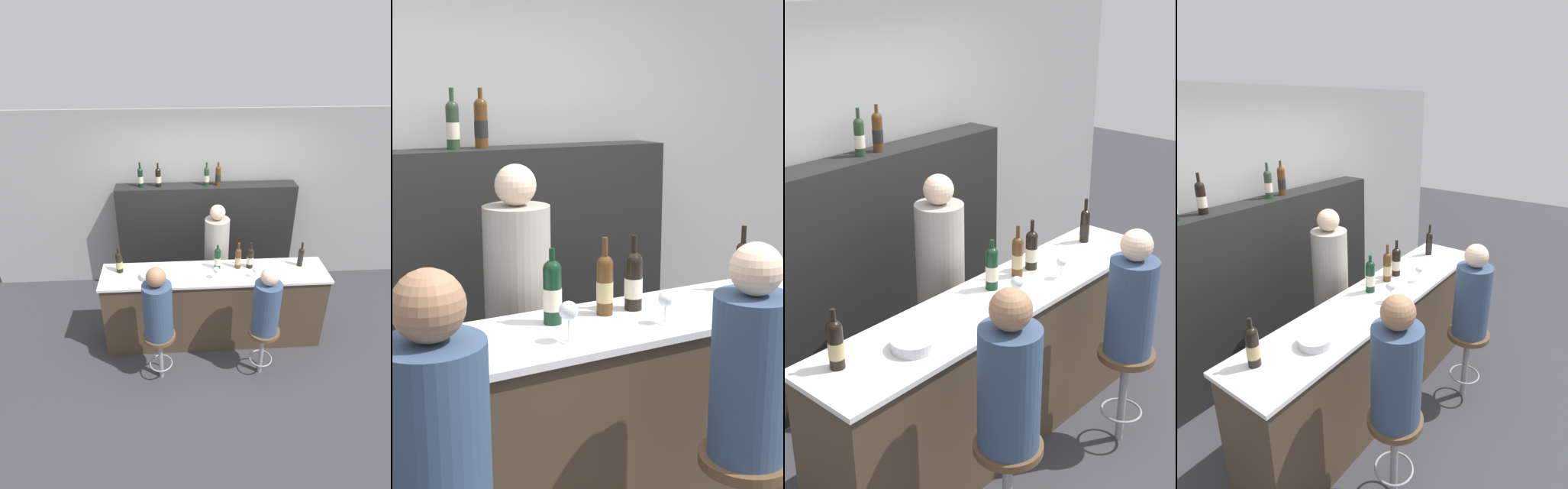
{
  "view_description": "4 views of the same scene",
  "coord_description": "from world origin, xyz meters",
  "views": [
    {
      "loc": [
        -0.46,
        -3.45,
        3.48
      ],
      "look_at": [
        -0.23,
        0.17,
        1.44
      ],
      "focal_mm": 28.0,
      "sensor_mm": 36.0,
      "label": 1
    },
    {
      "loc": [
        -1.1,
        -2.05,
        1.93
      ],
      "look_at": [
        0.19,
        0.33,
        1.32
      ],
      "focal_mm": 50.0,
      "sensor_mm": 36.0,
      "label": 2
    },
    {
      "loc": [
        -2.77,
        -2.03,
        2.81
      ],
      "look_at": [
        -0.09,
        0.33,
        1.33
      ],
      "focal_mm": 50.0,
      "sensor_mm": 36.0,
      "label": 3
    },
    {
      "loc": [
        -2.2,
        -1.31,
        2.46
      ],
      "look_at": [
        0.04,
        0.33,
        1.41
      ],
      "focal_mm": 28.0,
      "sensor_mm": 36.0,
      "label": 4
    }
  ],
  "objects": [
    {
      "name": "ground_plane",
      "position": [
        0.0,
        0.0,
        0.0
      ],
      "size": [
        16.0,
        16.0,
        0.0
      ],
      "primitive_type": "plane",
      "color": "#333338"
    },
    {
      "name": "wall_back",
      "position": [
        0.0,
        1.69,
        1.3
      ],
      "size": [
        6.4,
        0.05,
        2.6
      ],
      "color": "#9E9E9E",
      "rests_on": "ground_plane"
    },
    {
      "name": "bar_counter",
      "position": [
        0.0,
        0.26,
        0.5
      ],
      "size": [
        2.67,
        0.55,
        1.0
      ],
      "color": "#473828",
      "rests_on": "ground_plane"
    },
    {
      "name": "back_bar_cabinet",
      "position": [
        0.0,
        1.47,
        0.81
      ],
      "size": [
        2.5,
        0.28,
        1.63
      ],
      "color": "black",
      "rests_on": "ground_plane"
    },
    {
      "name": "wine_bottle_counter_0",
      "position": [
        -1.11,
        0.35,
        1.13
      ],
      "size": [
        0.08,
        0.08,
        0.32
      ],
      "color": "black",
      "rests_on": "bar_counter"
    },
    {
      "name": "wine_bottle_counter_1",
      "position": [
        0.04,
        0.35,
        1.13
      ],
      "size": [
        0.08,
        0.08,
        0.32
      ],
      "color": "black",
      "rests_on": "bar_counter"
    },
    {
      "name": "wine_bottle_counter_2",
      "position": [
        0.28,
        0.35,
        1.13
      ],
      "size": [
        0.07,
        0.07,
        0.34
      ],
      "color": "#4C2D14",
      "rests_on": "bar_counter"
    },
    {
      "name": "wine_bottle_counter_3",
      "position": [
        0.43,
        0.35,
        1.13
      ],
      "size": [
        0.08,
        0.08,
        0.33
      ],
      "color": "black",
      "rests_on": "bar_counter"
    },
    {
      "name": "wine_bottle_counter_4",
      "position": [
        1.04,
        0.35,
        1.12
      ],
      "size": [
        0.07,
        0.07,
        0.31
      ],
      "color": "black",
      "rests_on": "bar_counter"
    },
    {
      "name": "wine_bottle_backbar_0",
      "position": [
        -0.89,
        1.47,
        1.76
      ],
      "size": [
        0.07,
        0.07,
        0.34
      ],
      "color": "black",
      "rests_on": "back_bar_cabinet"
    },
    {
      "name": "wine_bottle_backbar_1",
      "position": [
        -0.65,
        1.47,
        1.76
      ],
      "size": [
        0.08,
        0.08,
        0.32
      ],
      "color": "black",
      "rests_on": "back_bar_cabinet"
    },
    {
      "name": "wine_bottle_backbar_2",
      "position": [
        -0.0,
        1.47,
        1.76
      ],
      "size": [
        0.07,
        0.07,
        0.32
      ],
      "color": "#233823",
      "rests_on": "back_bar_cabinet"
    },
    {
      "name": "wine_bottle_backbar_3",
      "position": [
        0.16,
        1.47,
        1.76
      ],
      "size": [
        0.07,
        0.07,
        0.32
      ],
      "color": "#4C2D14",
      "rests_on": "back_bar_cabinet"
    },
    {
      "name": "wine_glass_0",
      "position": [
        0.0,
        0.13,
        1.12
      ],
      "size": [
        0.08,
        0.08,
        0.16
      ],
      "color": "silver",
      "rests_on": "bar_counter"
    },
    {
      "name": "wine_glass_1",
      "position": [
        0.44,
        0.13,
        1.1
      ],
      "size": [
        0.06,
        0.06,
        0.14
      ],
      "color": "silver",
      "rests_on": "bar_counter"
    },
    {
      "name": "metal_bowl",
      "position": [
        -0.75,
        0.2,
        1.03
      ],
      "size": [
        0.23,
        0.23,
        0.06
      ],
      "color": "#B7B7BC",
      "rests_on": "bar_counter"
    },
    {
      "name": "bar_stool_left",
      "position": [
        -0.65,
        -0.35,
        0.5
      ],
      "size": [
        0.35,
        0.35,
        0.64
      ],
      "color": "gray",
      "rests_on": "ground_plane"
    },
    {
      "name": "guest_seated_left",
      "position": [
        -0.65,
        -0.35,
        1.01
      ],
      "size": [
        0.31,
        0.31,
        0.84
      ],
      "color": "#334766",
      "rests_on": "bar_stool_left"
    },
    {
      "name": "bar_stool_right",
      "position": [
        0.48,
        -0.35,
        0.5
      ],
      "size": [
        0.35,
        0.35,
        0.64
      ],
      "color": "gray",
      "rests_on": "ground_plane"
    },
    {
      "name": "guest_seated_right",
      "position": [
        0.48,
        -0.35,
        0.99
      ],
      "size": [
        0.29,
        0.29,
        0.79
      ],
      "color": "#334766",
      "rests_on": "bar_stool_right"
    },
    {
      "name": "bartender",
      "position": [
        0.08,
        0.83,
        0.75
      ],
      "size": [
        0.32,
        0.32,
        1.61
      ],
      "color": "gray",
      "rests_on": "ground_plane"
    }
  ]
}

